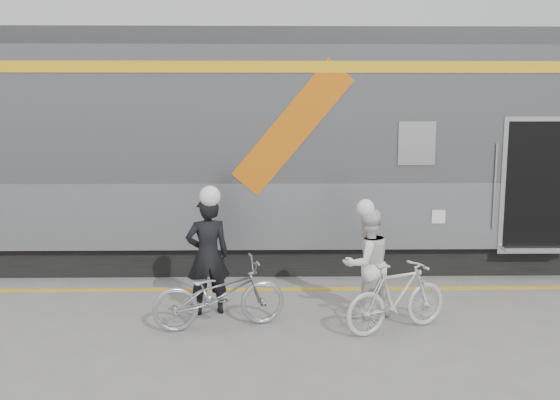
{
  "coord_description": "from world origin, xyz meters",
  "views": [
    {
      "loc": [
        -0.35,
        -6.8,
        2.78
      ],
      "look_at": [
        -0.2,
        1.6,
        1.5
      ],
      "focal_mm": 38.0,
      "sensor_mm": 36.0,
      "label": 1
    }
  ],
  "objects_px": {
    "man": "(208,256)",
    "bicycle_right": "(397,297)",
    "bicycle_left": "(219,294)",
    "woman": "(367,263)"
  },
  "relations": [
    {
      "from": "man",
      "to": "woman",
      "type": "bearing_deg",
      "value": 161.44
    },
    {
      "from": "man",
      "to": "woman",
      "type": "relative_size",
      "value": 1.1
    },
    {
      "from": "bicycle_left",
      "to": "bicycle_right",
      "type": "bearing_deg",
      "value": -108.36
    },
    {
      "from": "man",
      "to": "bicycle_right",
      "type": "distance_m",
      "value": 2.58
    },
    {
      "from": "woman",
      "to": "bicycle_right",
      "type": "xyz_separation_m",
      "value": [
        0.3,
        -0.55,
        -0.29
      ]
    },
    {
      "from": "man",
      "to": "bicycle_left",
      "type": "bearing_deg",
      "value": 95.96
    },
    {
      "from": "bicycle_left",
      "to": "bicycle_right",
      "type": "height_order",
      "value": "same"
    },
    {
      "from": "man",
      "to": "woman",
      "type": "height_order",
      "value": "man"
    },
    {
      "from": "woman",
      "to": "bicycle_left",
      "type": "bearing_deg",
      "value": -13.42
    },
    {
      "from": "bicycle_left",
      "to": "woman",
      "type": "bearing_deg",
      "value": -93.02
    }
  ]
}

